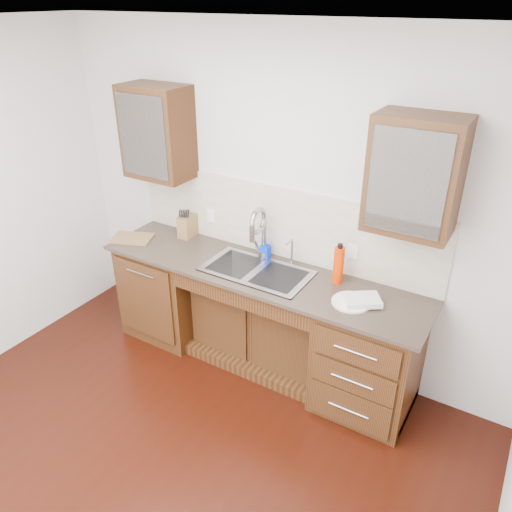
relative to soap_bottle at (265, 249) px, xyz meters
The scene contains 25 objects.
ground 1.94m from the soap_bottle, 88.01° to the right, with size 4.00×3.50×0.10m, color black.
ceiling 2.41m from the soap_bottle, 88.01° to the right, with size 4.00×3.50×0.10m, color white.
wall_back 0.40m from the soap_bottle, 70.35° to the left, with size 4.00×0.10×2.70m, color silver.
base_cabinet_left 1.07m from the soap_bottle, 167.34° to the right, with size 0.70×0.62×0.88m, color #593014.
base_cabinet_center 0.65m from the soap_bottle, 62.74° to the right, with size 1.20×0.44×0.70m, color #593014.
base_cabinet_right 1.17m from the soap_bottle, 11.26° to the right, with size 0.70×0.62×0.88m, color #593014.
countertop 0.24m from the soap_bottle, 75.20° to the right, with size 2.70×0.65×0.03m, color #84705B.
backsplash 0.24m from the soap_bottle, 59.96° to the left, with size 2.70×0.02×0.59m, color beige.
sink 0.29m from the soap_bottle, 76.12° to the right, with size 0.84×0.46×0.19m, color #9E9EA5.
faucet 0.12m from the soap_bottle, behind, with size 0.04×0.04×0.40m, color #999993.
filter_tap 0.24m from the soap_bottle, ahead, with size 0.02×0.02×0.24m, color #999993.
upper_cabinet_left 1.30m from the soap_bottle, behind, with size 0.55×0.34×0.75m, color #593014.
upper_cabinet_right 1.39m from the soap_bottle, ahead, with size 0.55×0.34×0.75m, color #593014.
outlet_left 0.61m from the soap_bottle, behind, with size 0.08×0.01×0.12m, color white.
outlet_right 0.72m from the soap_bottle, ahead, with size 0.08×0.01×0.12m, color white.
soap_bottle is the anchor object (origin of this frame).
water_bottle 0.66m from the soap_bottle, ahead, with size 0.08×0.08×0.29m, color red.
plate 0.90m from the soap_bottle, 17.68° to the right, with size 0.28×0.28×0.02m, color white.
dish_towel 0.96m from the soap_bottle, 15.01° to the right, with size 0.25×0.18×0.04m, color white.
knife_block 0.79m from the soap_bottle, behind, with size 0.11×0.18×0.20m, color brown.
cutting_board 1.22m from the soap_bottle, 165.62° to the right, with size 0.34×0.24×0.02m, color olive.
cup_left_a 1.39m from the soap_bottle, behind, with size 0.13×0.13×0.11m, color white.
cup_left_b 1.17m from the soap_bottle, behind, with size 0.09×0.09×0.09m, color white.
cup_right_a 1.29m from the soap_bottle, ahead, with size 0.12×0.12×0.09m, color silver.
cup_right_b 1.41m from the soap_bottle, ahead, with size 0.09×0.09×0.09m, color white.
Camera 1 is at (1.74, -1.48, 2.83)m, focal length 35.00 mm.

